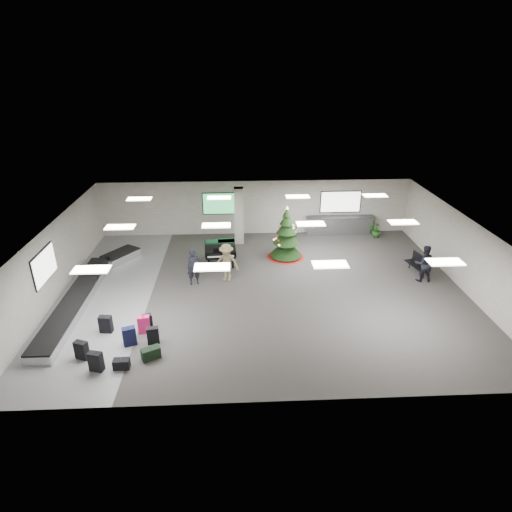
{
  "coord_description": "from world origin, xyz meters",
  "views": [
    {
      "loc": [
        -1.16,
        -16.94,
        9.43
      ],
      "look_at": [
        -0.28,
        1.0,
        1.23
      ],
      "focal_mm": 30.0,
      "sensor_mm": 36.0,
      "label": 1
    }
  ],
  "objects_px": {
    "potted_plant_left": "(295,231)",
    "potted_plant_right": "(377,230)",
    "pink_suitcase": "(144,324)",
    "service_counter": "(340,225)",
    "traveler_b": "(227,263)",
    "christmas_tree": "(286,240)",
    "traveler_a": "(194,267)",
    "bench": "(419,263)",
    "baggage_carousel": "(86,291)",
    "traveler_bench": "(424,263)",
    "grand_piano": "(220,249)"
  },
  "relations": [
    {
      "from": "potted_plant_left",
      "to": "potted_plant_right",
      "type": "height_order",
      "value": "potted_plant_right"
    },
    {
      "from": "christmas_tree",
      "to": "traveler_a",
      "type": "bearing_deg",
      "value": -148.59
    },
    {
      "from": "pink_suitcase",
      "to": "potted_plant_right",
      "type": "relative_size",
      "value": 0.8
    },
    {
      "from": "service_counter",
      "to": "traveler_bench",
      "type": "xyz_separation_m",
      "value": [
        2.5,
        -6.12,
        0.34
      ]
    },
    {
      "from": "potted_plant_right",
      "to": "bench",
      "type": "bearing_deg",
      "value": -82.51
    },
    {
      "from": "christmas_tree",
      "to": "bench",
      "type": "xyz_separation_m",
      "value": [
        6.25,
        -2.2,
        -0.46
      ]
    },
    {
      "from": "grand_piano",
      "to": "traveler_a",
      "type": "bearing_deg",
      "value": -121.67
    },
    {
      "from": "grand_piano",
      "to": "pink_suitcase",
      "type": "bearing_deg",
      "value": -118.32
    },
    {
      "from": "traveler_b",
      "to": "potted_plant_left",
      "type": "bearing_deg",
      "value": 70.54
    },
    {
      "from": "service_counter",
      "to": "traveler_b",
      "type": "height_order",
      "value": "traveler_b"
    },
    {
      "from": "bench",
      "to": "potted_plant_left",
      "type": "bearing_deg",
      "value": 124.41
    },
    {
      "from": "baggage_carousel",
      "to": "pink_suitcase",
      "type": "distance_m",
      "value": 4.34
    },
    {
      "from": "baggage_carousel",
      "to": "potted_plant_left",
      "type": "bearing_deg",
      "value": 32.3
    },
    {
      "from": "christmas_tree",
      "to": "potted_plant_left",
      "type": "distance_m",
      "value": 2.99
    },
    {
      "from": "christmas_tree",
      "to": "potted_plant_right",
      "type": "height_order",
      "value": "christmas_tree"
    },
    {
      "from": "traveler_b",
      "to": "pink_suitcase",
      "type": "bearing_deg",
      "value": -110.04
    },
    {
      "from": "potted_plant_left",
      "to": "potted_plant_right",
      "type": "relative_size",
      "value": 0.83
    },
    {
      "from": "traveler_bench",
      "to": "potted_plant_left",
      "type": "bearing_deg",
      "value": -44.01
    },
    {
      "from": "traveler_a",
      "to": "grand_piano",
      "type": "bearing_deg",
      "value": 49.89
    },
    {
      "from": "pink_suitcase",
      "to": "potted_plant_right",
      "type": "xyz_separation_m",
      "value": [
        11.78,
        9.13,
        0.1
      ]
    },
    {
      "from": "pink_suitcase",
      "to": "traveler_a",
      "type": "height_order",
      "value": "traveler_a"
    },
    {
      "from": "christmas_tree",
      "to": "service_counter",
      "type": "bearing_deg",
      "value": 41.26
    },
    {
      "from": "bench",
      "to": "potted_plant_left",
      "type": "xyz_separation_m",
      "value": [
        -5.4,
        5.0,
        -0.14
      ]
    },
    {
      "from": "traveler_b",
      "to": "traveler_a",
      "type": "bearing_deg",
      "value": -152.56
    },
    {
      "from": "pink_suitcase",
      "to": "traveler_bench",
      "type": "relative_size",
      "value": 0.4
    },
    {
      "from": "traveler_b",
      "to": "potted_plant_left",
      "type": "relative_size",
      "value": 2.49
    },
    {
      "from": "christmas_tree",
      "to": "traveler_bench",
      "type": "relative_size",
      "value": 1.59
    },
    {
      "from": "baggage_carousel",
      "to": "christmas_tree",
      "type": "bearing_deg",
      "value": 21.2
    },
    {
      "from": "traveler_b",
      "to": "bench",
      "type": "bearing_deg",
      "value": 18.8
    },
    {
      "from": "baggage_carousel",
      "to": "bench",
      "type": "height_order",
      "value": "bench"
    },
    {
      "from": "christmas_tree",
      "to": "traveler_b",
      "type": "height_order",
      "value": "christmas_tree"
    },
    {
      "from": "traveler_bench",
      "to": "pink_suitcase",
      "type": "bearing_deg",
      "value": 20.39
    },
    {
      "from": "traveler_a",
      "to": "pink_suitcase",
      "type": "bearing_deg",
      "value": -124.81
    },
    {
      "from": "bench",
      "to": "potted_plant_right",
      "type": "height_order",
      "value": "bench"
    },
    {
      "from": "potted_plant_right",
      "to": "baggage_carousel",
      "type": "bearing_deg",
      "value": -157.71
    },
    {
      "from": "service_counter",
      "to": "christmas_tree",
      "type": "xyz_separation_m",
      "value": [
        -3.58,
        -3.14,
        0.42
      ]
    },
    {
      "from": "traveler_a",
      "to": "service_counter",
      "type": "bearing_deg",
      "value": 23.87
    },
    {
      "from": "service_counter",
      "to": "traveler_bench",
      "type": "distance_m",
      "value": 6.62
    },
    {
      "from": "grand_piano",
      "to": "potted_plant_left",
      "type": "bearing_deg",
      "value": 35.07
    },
    {
      "from": "potted_plant_left",
      "to": "baggage_carousel",
      "type": "bearing_deg",
      "value": -147.7
    },
    {
      "from": "christmas_tree",
      "to": "traveler_b",
      "type": "distance_m",
      "value": 3.96
    },
    {
      "from": "pink_suitcase",
      "to": "service_counter",
      "type": "bearing_deg",
      "value": 36.41
    },
    {
      "from": "traveler_b",
      "to": "baggage_carousel",
      "type": "bearing_deg",
      "value": -153.12
    },
    {
      "from": "christmas_tree",
      "to": "potted_plant_right",
      "type": "distance_m",
      "value": 6.18
    },
    {
      "from": "potted_plant_left",
      "to": "christmas_tree",
      "type": "bearing_deg",
      "value": -106.89
    },
    {
      "from": "service_counter",
      "to": "pink_suitcase",
      "type": "height_order",
      "value": "service_counter"
    },
    {
      "from": "christmas_tree",
      "to": "traveler_bench",
      "type": "xyz_separation_m",
      "value": [
        6.08,
        -2.97,
        -0.08
      ]
    },
    {
      "from": "grand_piano",
      "to": "bench",
      "type": "bearing_deg",
      "value": -12.96
    },
    {
      "from": "service_counter",
      "to": "baggage_carousel",
      "type": "bearing_deg",
      "value": -152.33
    },
    {
      "from": "christmas_tree",
      "to": "traveler_b",
      "type": "xyz_separation_m",
      "value": [
        -3.06,
        -2.51,
        -0.05
      ]
    }
  ]
}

